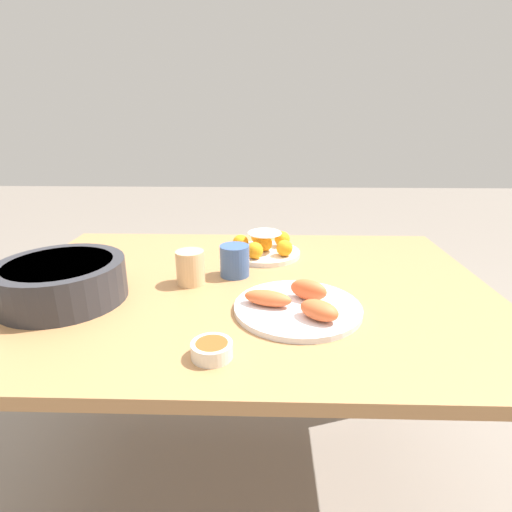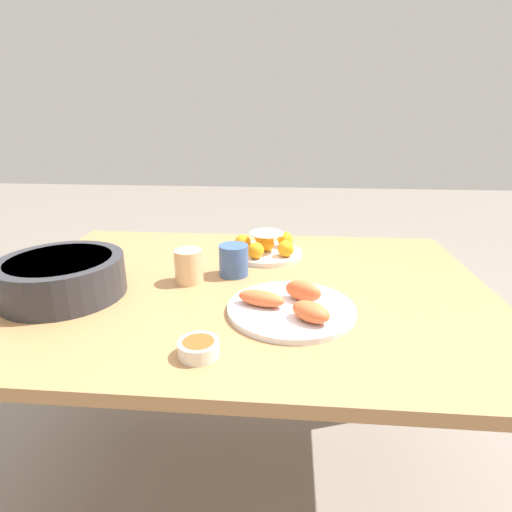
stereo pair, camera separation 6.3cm
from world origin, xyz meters
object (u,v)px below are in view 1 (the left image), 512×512
Objects in this scene: seafood_platter at (298,305)px; cup_near at (235,261)px; cake_plate at (264,247)px; sauce_bowl at (212,349)px; dining_table at (246,314)px; serving_bowl at (62,280)px; cup_far at (190,268)px.

seafood_platter is 3.35× the size of cup_near.
sauce_bowl is at bearing 80.89° from cake_plate.
serving_bowl is (0.46, 0.11, 0.15)m from dining_table.
cake_plate is at bearing -78.21° from seafood_platter.
dining_table is 14.69× the size of cup_near.
seafood_platter is (-0.59, 0.05, -0.04)m from serving_bowl.
serving_bowl reaches higher than sauce_bowl.
serving_bowl is at bearing 22.52° from cup_near.
seafood_platter reaches higher than dining_table.
cake_plate is 0.32m from cup_far.
serving_bowl is 0.59m from seafood_platter.
cake_plate reaches higher than sauce_bowl.
cake_plate is 0.61m from sauce_bowl.
sauce_bowl is 0.42m from cup_near.
dining_table is 5.67× the size of cake_plate.
cup_near is (-0.01, -0.42, 0.03)m from sauce_bowl.
seafood_platter is at bearing 150.80° from cup_far.
dining_table is at bearing 119.80° from cup_near.
cake_plate is 0.76× the size of serving_bowl.
serving_bowl reaches higher than cup_near.
dining_table is 0.21m from cup_far.
dining_table is 0.24m from seafood_platter.
cup_far is (0.20, 0.24, 0.02)m from cake_plate.
cake_plate is at bearing -115.31° from cup_near.
cup_far is at bearing -159.92° from serving_bowl.
sauce_bowl reaches higher than dining_table.
cup_near is at bearing -52.93° from seafood_platter.
serving_bowl is 3.41× the size of cup_near.
cake_plate is at bearing -99.11° from sauce_bowl.
seafood_platter is (-0.13, 0.16, 0.11)m from dining_table.
serving_bowl is at bearing 20.08° from cup_far.
cup_near is (0.08, 0.18, 0.01)m from cake_plate.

